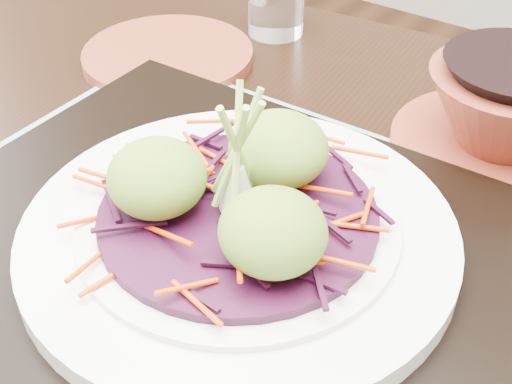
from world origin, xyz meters
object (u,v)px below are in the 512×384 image
Objects in this scene: terracotta_bowl_set at (505,120)px; dining_table at (244,323)px; serving_tray at (239,254)px; terracotta_side_plate at (168,56)px; white_plate at (238,233)px.

dining_table is at bearing -118.55° from terracotta_bowl_set.
terracotta_bowl_set is at bearing 67.06° from serving_tray.
serving_tray reaches higher than terracotta_side_plate.
serving_tray is at bearing -63.69° from dining_table.
serving_tray is (0.02, -0.03, 0.11)m from dining_table.
terracotta_bowl_set is (0.09, 0.24, -0.00)m from white_plate.
serving_tray is at bearing -111.41° from terracotta_bowl_set.
serving_tray reaches higher than dining_table.
terracotta_side_plate reaches higher than dining_table.
dining_table is 6.43× the size of terracotta_bowl_set.
terracotta_bowl_set reaches higher than serving_tray.
white_plate is 1.50× the size of terracotta_bowl_set.
serving_tray is 0.26m from terracotta_bowl_set.
dining_table is 0.12m from serving_tray.
white_plate reaches higher than dining_table.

